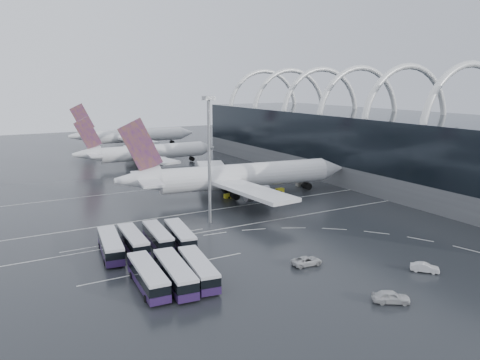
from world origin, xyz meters
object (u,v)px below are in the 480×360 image
bus_row_far_a (148,276)px  gse_cart_belly_e (243,183)px  bus_row_near_a (111,245)px  bus_row_near_c (158,236)px  gse_cart_belly_a (280,190)px  floodlight_mast (209,145)px  bus_row_far_c (198,269)px  bus_row_near_b (133,241)px  gse_cart_belly_d (300,184)px  van_curve_c (425,268)px  airliner_gate_c (132,136)px  bus_row_near_d (180,235)px  airliner_gate_b (146,153)px  airliner_main (234,177)px  van_curve_b (391,297)px  gse_cart_belly_c (228,196)px  bus_row_far_b (175,273)px  van_curve_a (307,261)px

bus_row_far_a → gse_cart_belly_e: 72.24m
bus_row_near_a → gse_cart_belly_e: 62.19m
bus_row_far_a → bus_row_near_c: bearing=-20.3°
bus_row_near_c → gse_cart_belly_a: 49.50m
floodlight_mast → bus_row_near_c: bearing=-151.3°
bus_row_far_c → bus_row_near_b: bearing=23.3°
gse_cart_belly_d → van_curve_c: bearing=-108.4°
airliner_gate_c → van_curve_c: airliner_gate_c is taller
bus_row_near_d → gse_cart_belly_e: bearing=-34.8°
bus_row_near_c → airliner_gate_b: bearing=-11.8°
airliner_gate_b → bus_row_far_c: bearing=-103.3°
bus_row_far_c → bus_row_far_a: bearing=90.3°
airliner_gate_b → gse_cart_belly_d: bearing=-62.1°
airliner_main → van_curve_c: airliner_main is taller
bus_row_far_c → gse_cart_belly_d: (52.97, 45.73, -1.17)m
bus_row_far_a → van_curve_b: bus_row_far_a is taller
airliner_main → bus_row_near_b: size_ratio=4.81×
bus_row_far_a → bus_row_near_d: bearing=-32.7°
bus_row_near_a → gse_cart_belly_a: size_ratio=6.43×
floodlight_mast → gse_cart_belly_c: bearing=52.2°
airliner_gate_b → bus_row_far_b: size_ratio=3.70×
airliner_main → gse_cart_belly_c: bearing=-168.6°
bus_row_far_b → gse_cart_belly_e: (43.34, 55.64, -1.37)m
airliner_gate_b → gse_cart_belly_e: (14.96, -44.60, -4.06)m
bus_row_near_d → airliner_main: bearing=-36.6°
airliner_gate_c → bus_row_far_a: size_ratio=4.17×
bus_row_near_c → gse_cart_belly_d: bus_row_near_c is taller
bus_row_far_c → gse_cart_belly_e: bus_row_far_c is taller
bus_row_near_d → gse_cart_belly_a: size_ratio=6.13×
van_curve_b → gse_cart_belly_a: 65.77m
gse_cart_belly_d → bus_row_near_a: bearing=-155.2°
bus_row_far_a → van_curve_c: bearing=-107.7°
airliner_gate_c → bus_row_near_b: size_ratio=4.36×
van_curve_c → gse_cart_belly_a: van_curve_c is taller
bus_row_far_a → gse_cart_belly_e: bus_row_far_a is taller
bus_row_far_a → bus_row_far_b: size_ratio=0.97×
gse_cart_belly_e → bus_row_far_c: bearing=-125.4°
floodlight_mast → gse_cart_belly_c: size_ratio=13.18×
van_curve_a → van_curve_c: bearing=-122.5°
bus_row_near_a → gse_cart_belly_a: (52.23, 24.73, -1.26)m
bus_row_near_a → bus_row_near_c: size_ratio=1.08×
bus_row_near_b → bus_row_near_c: bearing=-85.4°
bus_row_far_c → gse_cart_belly_a: 60.05m
floodlight_mast → bus_row_near_b: bearing=-157.3°
airliner_main → van_curve_a: (-11.82, -46.75, -4.65)m
gse_cart_belly_c → gse_cart_belly_d: 25.13m
gse_cart_belly_c → airliner_gate_c: bearing=86.7°
airliner_main → floodlight_mast: (-15.59, -17.64, 11.55)m
bus_row_far_b → bus_row_far_c: size_ratio=1.05×
bus_row_near_a → bus_row_far_b: 17.75m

